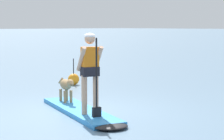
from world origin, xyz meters
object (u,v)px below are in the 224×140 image
marker_buoy (74,79)px  dog (66,86)px  paddleboard (84,113)px  person_paddler (90,68)px

marker_buoy → dog: bearing=-41.0°
paddleboard → person_paddler: bearing=-18.3°
paddleboard → person_paddler: size_ratio=2.13×
paddleboard → dog: bearing=161.7°
marker_buoy → person_paddler: bearing=-34.5°
paddleboard → person_paddler: person_paddler is taller
dog → marker_buoy: (-2.81, 2.45, -0.31)m
person_paddler → marker_buoy: (-4.27, 2.93, -0.89)m
person_paddler → marker_buoy: size_ratio=1.94×
dog → marker_buoy: marker_buoy is taller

